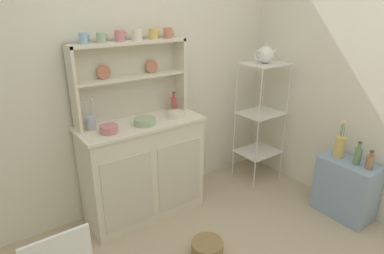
# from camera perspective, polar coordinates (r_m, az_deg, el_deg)

# --- Properties ---
(wall_back) EXTENTS (3.84, 0.05, 2.50)m
(wall_back) POSITION_cam_1_polar(r_m,az_deg,el_deg) (2.88, -11.72, 9.22)
(wall_back) COLOR silver
(wall_back) RESTS_ON ground
(hutch_cabinet) EXTENTS (1.05, 0.45, 0.88)m
(hutch_cabinet) POSITION_cam_1_polar(r_m,az_deg,el_deg) (2.93, -8.48, -7.04)
(hutch_cabinet) COLOR silver
(hutch_cabinet) RESTS_ON ground
(hutch_shelf_unit) EXTENTS (0.98, 0.18, 0.65)m
(hutch_shelf_unit) POSITION_cam_1_polar(r_m,az_deg,el_deg) (2.80, -10.93, 9.13)
(hutch_shelf_unit) COLOR beige
(hutch_shelf_unit) RESTS_ON hutch_cabinet
(bakers_rack) EXTENTS (0.42, 0.35, 1.26)m
(bakers_rack) POSITION_cam_1_polar(r_m,az_deg,el_deg) (3.43, 11.93, 2.89)
(bakers_rack) COLOR silver
(bakers_rack) RESTS_ON ground
(side_shelf_blue) EXTENTS (0.28, 0.48, 0.53)m
(side_shelf_blue) POSITION_cam_1_polar(r_m,az_deg,el_deg) (3.26, 25.21, -9.68)
(side_shelf_blue) COLOR #849EBC
(side_shelf_blue) RESTS_ON ground
(floor_basket) EXTENTS (0.24, 0.24, 0.12)m
(floor_basket) POSITION_cam_1_polar(r_m,az_deg,el_deg) (2.66, 2.67, -20.43)
(floor_basket) COLOR #93754C
(floor_basket) RESTS_ON ground
(cup_sky_0) EXTENTS (0.08, 0.06, 0.08)m
(cup_sky_0) POSITION_cam_1_polar(r_m,az_deg,el_deg) (2.59, -18.40, 14.46)
(cup_sky_0) COLOR #8EB2D1
(cup_sky_0) RESTS_ON hutch_shelf_unit
(cup_sage_1) EXTENTS (0.09, 0.07, 0.08)m
(cup_sage_1) POSITION_cam_1_polar(r_m,az_deg,el_deg) (2.63, -15.54, 14.79)
(cup_sage_1) COLOR #9EB78E
(cup_sage_1) RESTS_ON hutch_shelf_unit
(cup_rose_2) EXTENTS (0.09, 0.08, 0.09)m
(cup_rose_2) POSITION_cam_1_polar(r_m,az_deg,el_deg) (2.68, -12.49, 15.28)
(cup_rose_2) COLOR #D17A84
(cup_rose_2) RESTS_ON hutch_shelf_unit
(cup_cream_3) EXTENTS (0.10, 0.08, 0.09)m
(cup_cream_3) POSITION_cam_1_polar(r_m,az_deg,el_deg) (2.75, -9.54, 15.63)
(cup_cream_3) COLOR silver
(cup_cream_3) RESTS_ON hutch_shelf_unit
(cup_gold_4) EXTENTS (0.09, 0.08, 0.08)m
(cup_gold_4) POSITION_cam_1_polar(r_m,az_deg,el_deg) (2.82, -6.69, 15.82)
(cup_gold_4) COLOR #DBB760
(cup_gold_4) RESTS_ON hutch_shelf_unit
(cup_terracotta_5) EXTENTS (0.09, 0.07, 0.09)m
(cup_terracotta_5) POSITION_cam_1_polar(r_m,az_deg,el_deg) (2.88, -4.25, 16.05)
(cup_terracotta_5) COLOR #C67556
(cup_terracotta_5) RESTS_ON hutch_shelf_unit
(bowl_mixing_large) EXTENTS (0.14, 0.14, 0.06)m
(bowl_mixing_large) POSITION_cam_1_polar(r_m,az_deg,el_deg) (2.57, -14.31, -0.35)
(bowl_mixing_large) COLOR #D17A84
(bowl_mixing_large) RESTS_ON hutch_cabinet
(bowl_floral_medium) EXTENTS (0.17, 0.17, 0.06)m
(bowl_floral_medium) POSITION_cam_1_polar(r_m,az_deg,el_deg) (2.68, -8.28, 0.98)
(bowl_floral_medium) COLOR #9EB78E
(bowl_floral_medium) RESTS_ON hutch_cabinet
(bowl_cream_small) EXTENTS (0.14, 0.14, 0.06)m
(bowl_cream_small) POSITION_cam_1_polar(r_m,az_deg,el_deg) (2.83, -2.79, 2.20)
(bowl_cream_small) COLOR silver
(bowl_cream_small) RESTS_ON hutch_cabinet
(jam_bottle) EXTENTS (0.05, 0.05, 0.18)m
(jam_bottle) POSITION_cam_1_polar(r_m,az_deg,el_deg) (2.98, -3.15, 4.10)
(jam_bottle) COLOR #B74C47
(jam_bottle) RESTS_ON hutch_cabinet
(utensil_jar) EXTENTS (0.08, 0.08, 0.24)m
(utensil_jar) POSITION_cam_1_polar(r_m,az_deg,el_deg) (2.67, -17.20, 0.81)
(utensil_jar) COLOR #B2B7C6
(utensil_jar) RESTS_ON hutch_cabinet
(porcelain_teapot) EXTENTS (0.25, 0.16, 0.18)m
(porcelain_teapot) POSITION_cam_1_polar(r_m,az_deg,el_deg) (3.31, 12.64, 12.22)
(porcelain_teapot) COLOR white
(porcelain_teapot) RESTS_ON bakers_rack
(flower_vase) EXTENTS (0.09, 0.09, 0.34)m
(flower_vase) POSITION_cam_1_polar(r_m,az_deg,el_deg) (3.15, 24.39, -3.00)
(flower_vase) COLOR #DBB760
(flower_vase) RESTS_ON side_shelf_blue
(oil_bottle) EXTENTS (0.06, 0.06, 0.20)m
(oil_bottle) POSITION_cam_1_polar(r_m,az_deg,el_deg) (3.09, 26.95, -4.45)
(oil_bottle) COLOR #6B8C60
(oil_bottle) RESTS_ON side_shelf_blue
(vinegar_bottle) EXTENTS (0.06, 0.06, 0.16)m
(vinegar_bottle) POSITION_cam_1_polar(r_m,az_deg,el_deg) (3.05, 28.62, -5.30)
(vinegar_bottle) COLOR #99704C
(vinegar_bottle) RESTS_ON side_shelf_blue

